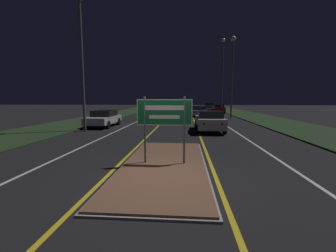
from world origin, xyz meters
The scene contains 19 objects.
ground_plane centered at (0.00, 0.00, 0.00)m, with size 160.00×160.00×0.00m, color black.
median_island centered at (0.00, 1.11, 0.04)m, with size 2.82×7.10×0.10m.
verge_left centered at (-9.50, 20.00, 0.04)m, with size 5.00×100.00×0.08m.
verge_right centered at (9.50, 20.00, 0.04)m, with size 5.00×100.00×0.08m.
centre_line_yellow_left centered at (-1.60, 25.00, 0.00)m, with size 0.12×70.00×0.01m.
centre_line_yellow_right centered at (1.60, 25.00, 0.00)m, with size 0.12×70.00×0.01m.
lane_line_white_left centered at (-4.20, 25.00, 0.00)m, with size 0.12×70.00×0.01m.
lane_line_white_right centered at (4.20, 25.00, 0.00)m, with size 0.12×70.00×0.01m.
edge_line_white_left centered at (-7.20, 25.00, 0.00)m, with size 0.10×70.00×0.01m.
edge_line_white_right centered at (7.20, 25.00, 0.00)m, with size 0.10×70.00×0.01m.
highway_sign centered at (0.00, 1.10, 1.71)m, with size 1.85×0.07×2.27m.
streetlight_left_near centered at (-6.37, 8.83, 6.00)m, with size 0.53×0.53×9.27m.
streetlight_right_near centered at (6.15, 21.20, 6.47)m, with size 0.59×0.59×9.53m.
streetlight_right_far centered at (6.24, 29.04, 7.19)m, with size 0.55×0.55×11.28m.
car_receding_0 centered at (2.39, 9.63, 0.75)m, with size 1.94×4.35×1.43m.
car_receding_1 centered at (2.36, 23.21, 0.72)m, with size 2.01×4.62×1.36m.
car_receding_2 centered at (5.99, 30.76, 0.76)m, with size 1.85×4.20×1.41m.
car_receding_3 centered at (5.76, 42.74, 0.77)m, with size 2.01×4.56×1.42m.
car_approaching_0 centered at (-6.08, 11.76, 0.71)m, with size 1.91×4.43×1.34m.
Camera 1 is at (0.71, -6.35, 2.27)m, focal length 24.00 mm.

